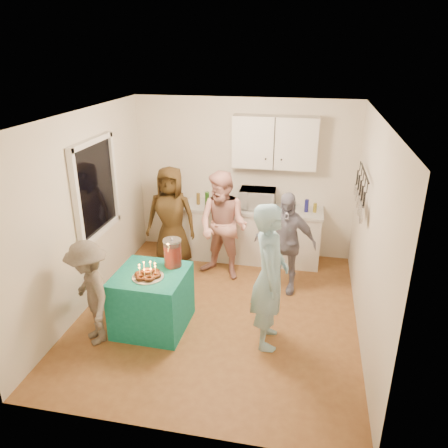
% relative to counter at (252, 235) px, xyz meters
% --- Properties ---
extents(floor, '(4.00, 4.00, 0.00)m').
position_rel_counter_xyz_m(floor, '(-0.20, -1.70, -0.43)').
color(floor, brown).
rests_on(floor, ground).
extents(ceiling, '(4.00, 4.00, 0.00)m').
position_rel_counter_xyz_m(ceiling, '(-0.20, -1.70, 2.17)').
color(ceiling, white).
rests_on(ceiling, floor).
extents(back_wall, '(3.60, 3.60, 0.00)m').
position_rel_counter_xyz_m(back_wall, '(-0.20, 0.30, 0.87)').
color(back_wall, silver).
rests_on(back_wall, floor).
extents(left_wall, '(4.00, 4.00, 0.00)m').
position_rel_counter_xyz_m(left_wall, '(-2.00, -1.70, 0.87)').
color(left_wall, silver).
rests_on(left_wall, floor).
extents(right_wall, '(4.00, 4.00, 0.00)m').
position_rel_counter_xyz_m(right_wall, '(1.60, -1.70, 0.87)').
color(right_wall, silver).
rests_on(right_wall, floor).
extents(window_night, '(0.04, 1.00, 1.20)m').
position_rel_counter_xyz_m(window_night, '(-1.97, -1.40, 1.12)').
color(window_night, black).
rests_on(window_night, left_wall).
extents(counter, '(2.20, 0.58, 0.86)m').
position_rel_counter_xyz_m(counter, '(0.00, 0.00, 0.00)').
color(counter, white).
rests_on(counter, floor).
extents(countertop, '(2.24, 0.62, 0.05)m').
position_rel_counter_xyz_m(countertop, '(0.00, -0.00, 0.46)').
color(countertop, beige).
rests_on(countertop, counter).
extents(upper_cabinet, '(1.30, 0.30, 0.80)m').
position_rel_counter_xyz_m(upper_cabinet, '(0.30, 0.15, 1.52)').
color(upper_cabinet, white).
rests_on(upper_cabinet, back_wall).
extents(pot_rack, '(0.12, 1.00, 0.60)m').
position_rel_counter_xyz_m(pot_rack, '(1.52, -1.00, 1.17)').
color(pot_rack, black).
rests_on(pot_rack, right_wall).
extents(microwave, '(0.57, 0.40, 0.31)m').
position_rel_counter_xyz_m(microwave, '(0.07, 0.00, 0.64)').
color(microwave, white).
rests_on(microwave, countertop).
extents(party_table, '(0.87, 0.87, 0.76)m').
position_rel_counter_xyz_m(party_table, '(-0.96, -2.15, -0.05)').
color(party_table, '#127B6A').
rests_on(party_table, floor).
extents(donut_cake, '(0.38, 0.38, 0.18)m').
position_rel_counter_xyz_m(donut_cake, '(-0.95, -2.25, 0.42)').
color(donut_cake, '#381C0C').
rests_on(donut_cake, party_table).
extents(punch_jar, '(0.22, 0.22, 0.34)m').
position_rel_counter_xyz_m(punch_jar, '(-0.74, -1.90, 0.50)').
color(punch_jar, red).
rests_on(punch_jar, party_table).
extents(man_birthday, '(0.50, 0.69, 1.77)m').
position_rel_counter_xyz_m(man_birthday, '(0.50, -2.17, 0.46)').
color(man_birthday, '#96C6DB').
rests_on(man_birthday, floor).
extents(woman_back_left, '(0.81, 0.54, 1.63)m').
position_rel_counter_xyz_m(woman_back_left, '(-1.24, -0.43, 0.39)').
color(woman_back_left, brown).
rests_on(woman_back_left, floor).
extents(woman_back_center, '(0.97, 0.85, 1.67)m').
position_rel_counter_xyz_m(woman_back_center, '(-0.35, -0.69, 0.40)').
color(woman_back_center, '#CD6F6B').
rests_on(woman_back_center, floor).
extents(woman_back_right, '(0.91, 0.44, 1.50)m').
position_rel_counter_xyz_m(woman_back_right, '(0.59, -0.90, 0.32)').
color(woman_back_right, '#120F33').
rests_on(woman_back_right, floor).
extents(child_near_left, '(0.93, 0.95, 1.31)m').
position_rel_counter_xyz_m(child_near_left, '(-1.55, -2.56, 0.22)').
color(child_near_left, '#554D44').
rests_on(child_near_left, floor).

